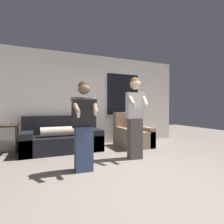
# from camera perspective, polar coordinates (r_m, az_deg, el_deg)

# --- Properties ---
(ground_plane) EXTENTS (14.00, 14.00, 0.00)m
(ground_plane) POSITION_cam_1_polar(r_m,az_deg,el_deg) (2.68, 11.61, -23.16)
(ground_plane) COLOR slate
(wall_back) EXTENTS (6.04, 0.07, 2.70)m
(wall_back) POSITION_cam_1_polar(r_m,az_deg,el_deg) (5.32, -7.40, 3.95)
(wall_back) COLOR silver
(wall_back) RESTS_ON ground_plane
(couch) EXTENTS (1.94, 0.91, 0.90)m
(couch) POSITION_cam_1_polar(r_m,az_deg,el_deg) (4.75, -15.86, -8.43)
(couch) COLOR black
(couch) RESTS_ON ground_plane
(armchair) EXTENTS (0.88, 0.93, 0.98)m
(armchair) POSITION_cam_1_polar(r_m,az_deg,el_deg) (5.14, 6.75, -7.50)
(armchair) COLOR #937A60
(armchair) RESTS_ON ground_plane
(side_table) EXTENTS (0.54, 0.45, 0.85)m
(side_table) POSITION_cam_1_polar(r_m,az_deg,el_deg) (4.93, -31.30, -4.94)
(side_table) COLOR #332319
(side_table) RESTS_ON ground_plane
(person_left) EXTENTS (0.47, 0.50, 1.58)m
(person_left) POSITION_cam_1_polar(r_m,az_deg,el_deg) (3.11, -9.21, -4.46)
(person_left) COLOR #384770
(person_left) RESTS_ON ground_plane
(person_right) EXTENTS (0.43, 0.50, 1.78)m
(person_right) POSITION_cam_1_polar(r_m,az_deg,el_deg) (3.86, 7.53, -1.30)
(person_right) COLOR #56514C
(person_right) RESTS_ON ground_plane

